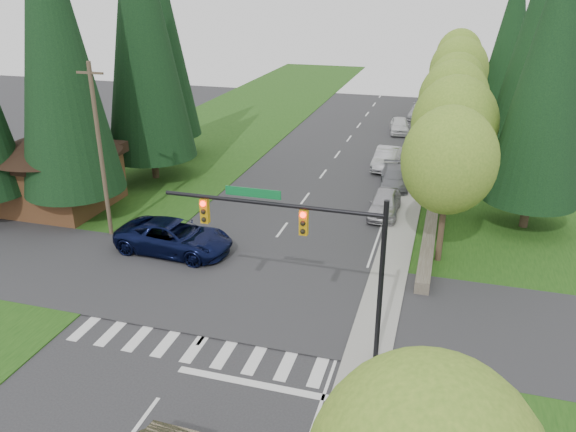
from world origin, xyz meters
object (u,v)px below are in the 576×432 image
at_px(parked_car_c, 386,158).
at_px(parked_car_d, 400,125).
at_px(parked_car_a, 385,203).
at_px(parked_car_e, 418,112).
at_px(suv_navy, 174,237).
at_px(parked_car_b, 394,178).

relative_size(parked_car_c, parked_car_d, 1.11).
bearing_deg(parked_car_a, parked_car_e, 89.72).
bearing_deg(suv_navy, parked_car_b, -33.16).
xyz_separation_m(parked_car_a, parked_car_e, (0.00, 28.47, -0.10)).
bearing_deg(parked_car_b, parked_car_d, 87.63).
height_order(parked_car_b, parked_car_c, parked_car_c).
height_order(suv_navy, parked_car_a, suv_navy).
bearing_deg(parked_car_c, parked_car_b, -72.54).
height_order(parked_car_b, parked_car_e, parked_car_b).
relative_size(suv_navy, parked_car_b, 1.36).
distance_m(parked_car_b, parked_car_e, 22.97).
distance_m(suv_navy, parked_car_c, 20.63).
relative_size(suv_navy, parked_car_e, 1.39).
bearing_deg(parked_car_d, parked_car_c, -96.52).
xyz_separation_m(parked_car_c, parked_car_e, (1.11, 18.68, -0.13)).
bearing_deg(parked_car_d, parked_car_a, -93.92).
xyz_separation_m(suv_navy, parked_car_c, (9.30, 18.42, -0.09)).
xyz_separation_m(suv_navy, parked_car_b, (10.41, 14.13, -0.21)).
bearing_deg(parked_car_b, parked_car_a, -96.95).
relative_size(parked_car_b, parked_car_e, 1.02).
height_order(suv_navy, parked_car_d, suv_navy).
distance_m(suv_navy, parked_car_e, 38.53).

